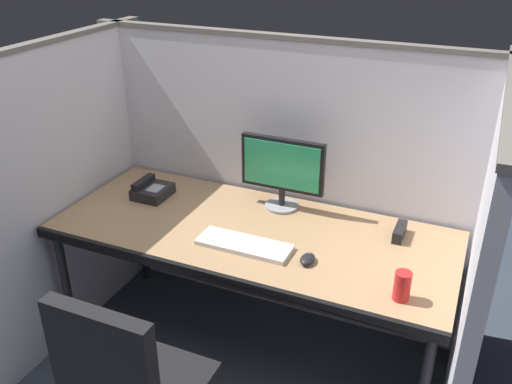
# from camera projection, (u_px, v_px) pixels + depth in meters

# --- Properties ---
(cubicle_partition_rear) EXTENTS (2.21, 0.06, 1.57)m
(cubicle_partition_rear) POSITION_uv_depth(u_px,v_px,m) (286.00, 184.00, 2.95)
(cubicle_partition_rear) COLOR silver
(cubicle_partition_rear) RESTS_ON ground
(cubicle_partition_left) EXTENTS (0.06, 1.41, 1.57)m
(cubicle_partition_left) POSITION_uv_depth(u_px,v_px,m) (70.00, 192.00, 2.86)
(cubicle_partition_left) COLOR silver
(cubicle_partition_left) RESTS_ON ground
(cubicle_partition_right) EXTENTS (0.06, 1.41, 1.57)m
(cubicle_partition_right) POSITION_uv_depth(u_px,v_px,m) (474.00, 283.00, 2.15)
(cubicle_partition_right) COLOR silver
(cubicle_partition_right) RESTS_ON ground
(desk) EXTENTS (1.90, 0.80, 0.74)m
(desk) POSITION_uv_depth(u_px,v_px,m) (251.00, 240.00, 2.62)
(desk) COLOR #997551
(desk) RESTS_ON ground
(monitor_center) EXTENTS (0.43, 0.17, 0.37)m
(monitor_center) POSITION_uv_depth(u_px,v_px,m) (282.00, 169.00, 2.72)
(monitor_center) COLOR gray
(monitor_center) RESTS_ON desk
(keyboard_main) EXTENTS (0.43, 0.15, 0.02)m
(keyboard_main) POSITION_uv_depth(u_px,v_px,m) (244.00, 245.00, 2.47)
(keyboard_main) COLOR silver
(keyboard_main) RESTS_ON desk
(computer_mouse) EXTENTS (0.06, 0.10, 0.04)m
(computer_mouse) POSITION_uv_depth(u_px,v_px,m) (308.00, 259.00, 2.36)
(computer_mouse) COLOR black
(computer_mouse) RESTS_ON desk
(desk_phone) EXTENTS (0.17, 0.19, 0.09)m
(desk_phone) POSITION_uv_depth(u_px,v_px,m) (152.00, 190.00, 2.92)
(desk_phone) COLOR black
(desk_phone) RESTS_ON desk
(soda_can) EXTENTS (0.07, 0.07, 0.12)m
(soda_can) POSITION_uv_depth(u_px,v_px,m) (402.00, 286.00, 2.11)
(soda_can) COLOR red
(soda_can) RESTS_ON desk
(red_stapler) EXTENTS (0.04, 0.15, 0.06)m
(red_stapler) POSITION_uv_depth(u_px,v_px,m) (400.00, 232.00, 2.54)
(red_stapler) COLOR black
(red_stapler) RESTS_ON desk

